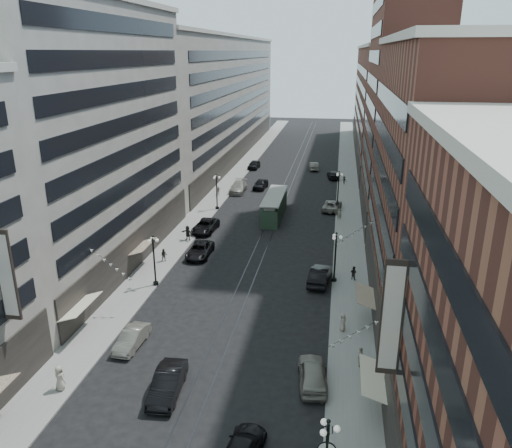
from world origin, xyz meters
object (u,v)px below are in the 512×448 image
Objects in this scene: car_9 at (254,165)px; pedestrian_6 at (218,191)px; lamppost_se_far at (335,255)px; lamppost_se_mid at (338,187)px; lamppost_sw_far at (154,259)px; car_8 at (238,187)px; car_5 at (168,383)px; pedestrian_5 at (188,233)px; car_14 at (314,166)px; streetcar at (274,207)px; car_4 at (313,373)px; pedestrian_2 at (164,255)px; car_1 at (132,339)px; car_12 at (333,175)px; car_7 at (205,226)px; car_2 at (200,250)px; pedestrian_1 at (60,378)px; pedestrian_9 at (344,180)px; pedestrian_4 at (360,357)px; car_10 at (320,275)px; pedestrian_8 at (339,214)px; pedestrian_extra_0 at (343,322)px; car_13 at (261,184)px; car_11 at (332,205)px; lamppost_sw_mid at (217,190)px; pedestrian_7 at (354,273)px.

car_9 is 3.22× the size of pedestrian_6.
lamppost_se_mid is (0.00, 28.00, 0.00)m from lamppost_se_far.
lamppost_sw_far is 37.61m from car_8.
pedestrian_5 is at bearing 100.23° from car_5.
streetcar is at bearing 75.14° from car_14.
car_4 reaches higher than pedestrian_2.
lamppost_sw_far is 1.23× the size of car_1.
car_12 is (16.55, -5.92, -0.11)m from car_9.
car_9 reaches higher than car_7.
car_2 is 3.66× the size of pedestrian_2.
pedestrian_6 reaches higher than car_12.
pedestrian_1 is 66.17m from pedestrian_9.
lamppost_se_far reaches higher than pedestrian_6.
car_8 is (1.21, 37.53, -2.20)m from lamppost_sw_far.
car_8 is (-19.46, 48.62, -0.11)m from pedestrian_4.
pedestrian_5 is at bearing 98.79° from car_1.
lamppost_se_far is at bearing 12.26° from lamppost_sw_far.
lamppost_sw_far reaches higher than car_10.
car_9 reaches higher than car_12.
pedestrian_8 is (16.66, 35.72, 0.27)m from car_1.
pedestrian_4 is 5.33m from pedestrian_extra_0.
car_4 reaches higher than car_13.
pedestrian_1 is at bearing 74.93° from car_11.
lamppost_sw_far is 0.46× the size of streetcar.
pedestrian_8 is at bearing 30.72° from pedestrian_2.
pedestrian_8 reaches higher than pedestrian_9.
car_4 is 34.77m from car_7.
pedestrian_1 reaches higher than car_4.
pedestrian_1 reaches higher than car_5.
pedestrian_9 is 51.48m from pedestrian_extra_0.
lamppost_se_far is at bearing 87.89° from car_14.
car_12 is 3.27× the size of pedestrian_6.
lamppost_se_far is 10.21m from pedestrian_extra_0.
car_14 is (-5.19, 52.98, -2.28)m from lamppost_se_far.
car_1 is at bearing 51.04° from car_10.
pedestrian_1 reaches higher than car_13.
pedestrian_4 is 1.12× the size of pedestrian_6.
car_7 reaches higher than car_12.
pedestrian_4 is 0.35× the size of car_14.
pedestrian_5 is at bearing -95.09° from car_8.
streetcar is at bearing 35.03° from car_11.
lamppost_se_mid is 3.21× the size of pedestrian_4.
pedestrian_1 is at bearing 45.71° from pedestrian_8.
car_12 is at bearing 53.26° from lamppost_sw_mid.
streetcar reaches higher than pedestrian_2.
pedestrian_2 is 1.00× the size of pedestrian_7.
car_14 is 3.29× the size of pedestrian_9.
lamppost_se_far is at bearing -51.34° from lamppost_sw_mid.
car_8 is at bearing -79.46° from car_4.
pedestrian_8 is 1.05× the size of pedestrian_extra_0.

